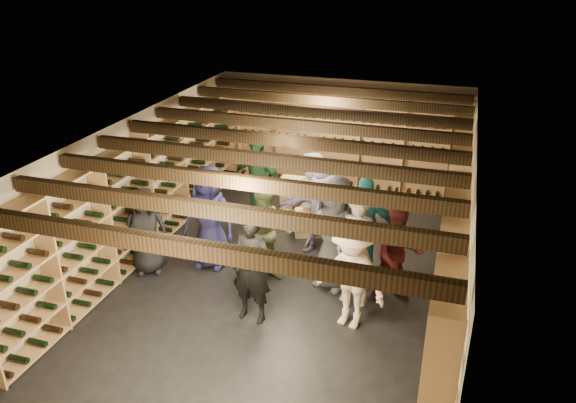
% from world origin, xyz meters
% --- Properties ---
extents(ground, '(8.00, 8.00, 0.00)m').
position_xyz_m(ground, '(0.00, 0.00, 0.00)').
color(ground, black).
rests_on(ground, ground).
extents(walls, '(5.52, 8.02, 2.40)m').
position_xyz_m(walls, '(0.00, 0.00, 1.20)').
color(walls, tan).
rests_on(walls, ground).
extents(ceiling, '(5.50, 8.00, 0.01)m').
position_xyz_m(ceiling, '(0.00, 0.00, 2.40)').
color(ceiling, beige).
rests_on(ceiling, walls).
extents(ceiling_joists, '(5.40, 7.12, 0.18)m').
position_xyz_m(ceiling_joists, '(0.00, 0.00, 2.26)').
color(ceiling_joists, black).
rests_on(ceiling_joists, ground).
extents(wine_rack_left, '(0.32, 7.50, 2.15)m').
position_xyz_m(wine_rack_left, '(-2.57, 0.00, 1.08)').
color(wine_rack_left, tan).
rests_on(wine_rack_left, ground).
extents(wine_rack_right, '(0.32, 7.50, 2.15)m').
position_xyz_m(wine_rack_right, '(2.57, 0.00, 1.08)').
color(wine_rack_right, tan).
rests_on(wine_rack_right, ground).
extents(wine_rack_back, '(4.70, 0.30, 2.15)m').
position_xyz_m(wine_rack_back, '(0.00, 3.83, 1.07)').
color(wine_rack_back, tan).
rests_on(wine_rack_back, ground).
extents(crate_stack_left, '(0.51, 0.35, 0.85)m').
position_xyz_m(crate_stack_left, '(-0.47, 1.93, 0.42)').
color(crate_stack_left, tan).
rests_on(crate_stack_left, ground).
extents(crate_stack_right, '(0.59, 0.49, 0.51)m').
position_xyz_m(crate_stack_right, '(0.00, 1.30, 0.26)').
color(crate_stack_right, tan).
rests_on(crate_stack_right, ground).
extents(crate_loose, '(0.56, 0.44, 0.17)m').
position_xyz_m(crate_loose, '(0.10, 2.49, 0.09)').
color(crate_loose, tan).
rests_on(crate_loose, ground).
extents(person_0, '(0.86, 0.74, 1.49)m').
position_xyz_m(person_0, '(-2.18, -0.73, 0.74)').
color(person_0, black).
rests_on(person_0, ground).
extents(person_1, '(0.65, 0.46, 1.66)m').
position_xyz_m(person_1, '(-0.06, -1.47, 0.83)').
color(person_1, black).
rests_on(person_1, ground).
extents(person_2, '(0.97, 0.88, 1.62)m').
position_xyz_m(person_2, '(-0.20, -0.40, 0.81)').
color(person_2, '#4E5B35').
rests_on(person_2, ground).
extents(person_3, '(1.16, 0.86, 1.61)m').
position_xyz_m(person_3, '(1.31, -1.19, 0.80)').
color(person_3, beige).
rests_on(person_3, ground).
extents(person_4, '(1.08, 0.56, 1.76)m').
position_xyz_m(person_4, '(1.21, 0.15, 0.88)').
color(person_4, '#247380').
rests_on(person_4, ground).
extents(person_6, '(0.89, 0.59, 1.79)m').
position_xyz_m(person_6, '(-1.27, -0.23, 0.89)').
color(person_6, '#181941').
rests_on(person_6, ground).
extents(person_7, '(0.71, 0.53, 1.76)m').
position_xyz_m(person_7, '(1.27, -0.60, 0.88)').
color(person_7, gray).
rests_on(person_7, ground).
extents(person_8, '(0.92, 0.82, 1.56)m').
position_xyz_m(person_8, '(1.84, -0.36, 0.78)').
color(person_8, '#461417').
rests_on(person_8, ground).
extents(person_9, '(1.21, 0.98, 1.63)m').
position_xyz_m(person_9, '(0.07, 1.30, 0.81)').
color(person_9, '#ACAA9D').
rests_on(person_9, ground).
extents(person_10, '(1.19, 0.73, 1.89)m').
position_xyz_m(person_10, '(-0.99, 1.30, 0.94)').
color(person_10, '#1F4429').
rests_on(person_10, ground).
extents(person_11, '(1.54, 0.73, 1.59)m').
position_xyz_m(person_11, '(0.38, 0.72, 0.80)').
color(person_11, slate).
rests_on(person_11, ground).
extents(person_12, '(1.07, 0.88, 1.87)m').
position_xyz_m(person_12, '(0.84, -0.25, 0.94)').
color(person_12, '#313236').
rests_on(person_12, ground).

